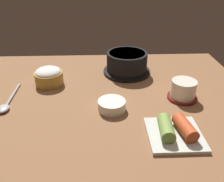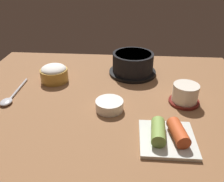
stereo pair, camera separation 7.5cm
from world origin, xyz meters
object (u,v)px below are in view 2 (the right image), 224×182
Objects in this scene: tea_cup_with_saucer at (185,94)px; banchan_cup_center at (109,105)px; rice_bowl at (54,73)px; spoon at (10,98)px; kimchi_plate at (168,135)px; stone_pot at (133,64)px.

banchan_cup_center is at bearing -166.35° from tea_cup_with_saucer.
rice_bowl reaches higher than spoon.
banchan_cup_center is 0.61× the size of kimchi_plate.
stone_pot is at bearing 16.51° from rice_bowl.
rice_bowl is 1.05× the size of tea_cup_with_saucer.
stone_pot is 1.34× the size of kimchi_plate.
rice_bowl is 1.19× the size of banchan_cup_center.
stone_pot is 26.14cm from tea_cup_with_saucer.
banchan_cup_center is 20.17cm from kimchi_plate.
kimchi_plate is (15.60, -12.79, 0.02)cm from banchan_cup_center.
kimchi_plate is 0.74× the size of spoon.
kimchi_plate is at bearing -112.34° from tea_cup_with_saucer.
spoon is (-10.67, -14.10, -2.61)cm from rice_bowl.
banchan_cup_center is at bearing 140.65° from kimchi_plate.
tea_cup_with_saucer is 23.89cm from banchan_cup_center.
tea_cup_with_saucer is at bearing 2.24° from spoon.
banchan_cup_center is at bearing -6.04° from spoon.
spoon is at bearing -127.12° from rice_bowl.
tea_cup_with_saucer is 0.51× the size of spoon.
rice_bowl is 28.10cm from banchan_cup_center.
spoon is (-55.73, -2.18, -2.55)cm from tea_cup_with_saucer.
spoon is (-39.50, -22.64, -3.64)cm from stone_pot.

